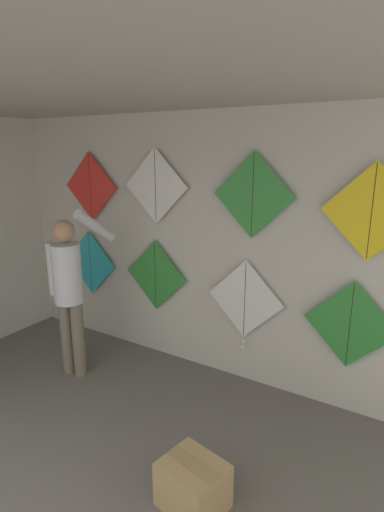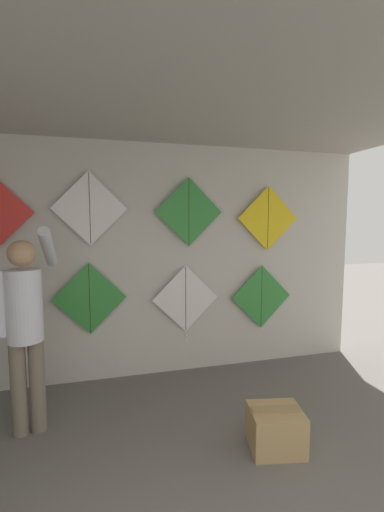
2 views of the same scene
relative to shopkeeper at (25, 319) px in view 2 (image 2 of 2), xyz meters
The scene contains 10 objects.
back_panel 1.44m from the shopkeeper, 40.94° to the left, with size 5.87×0.06×2.80m, color beige.
ceiling_slab 2.27m from the shopkeeper, 41.21° to the right, with size 5.87×4.41×0.04m, color #A8A399.
shopkeeper is the anchor object (origin of this frame).
cardboard_box 2.33m from the shopkeeper, 21.47° to the right, with size 0.49×0.44×0.35m.
kite_1 0.97m from the shopkeeper, 57.81° to the left, with size 0.83×0.01×0.83m.
kite_2 1.85m from the shopkeeper, 26.47° to the left, with size 0.83×0.04×0.97m.
kite_3 2.80m from the shopkeeper, 17.09° to the left, with size 0.83×0.01×0.83m.
kite_5 1.40m from the shopkeeper, 56.27° to the left, with size 0.83×0.01×0.83m.
kite_6 2.11m from the shopkeeper, 25.91° to the left, with size 0.83×0.01×0.83m.
kite_7 3.00m from the shopkeeper, 16.67° to the left, with size 0.83×0.01×0.83m.
Camera 2 is at (-0.40, -0.46, 1.89)m, focal length 24.00 mm.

